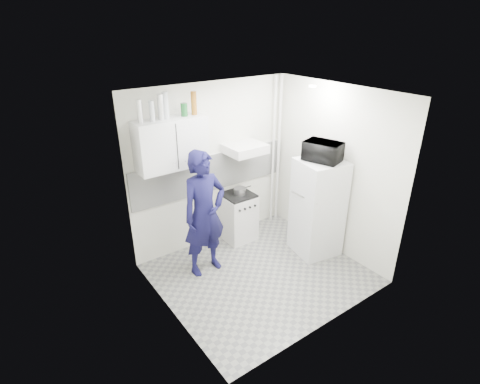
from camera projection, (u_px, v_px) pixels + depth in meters
floor at (260, 273)px, 5.50m from camera, size 2.80×2.80×0.00m
ceiling at (265, 94)px, 4.41m from camera, size 2.80×2.80×0.00m
wall_back at (212, 166)px, 5.87m from camera, size 2.80×0.00×2.80m
wall_left at (165, 224)px, 4.21m from camera, size 0.00×2.60×2.60m
wall_right at (334, 171)px, 5.69m from camera, size 0.00×2.60×2.60m
person at (204, 214)px, 5.23m from camera, size 0.70×0.48×1.85m
stove at (238, 217)px, 6.24m from camera, size 0.50×0.50×0.79m
fridge at (317, 208)px, 5.75m from camera, size 0.74×0.74×1.53m
stove_top at (238, 195)px, 6.06m from camera, size 0.48×0.48×0.03m
saucepan at (240, 191)px, 6.03m from camera, size 0.20×0.20×0.11m
microwave at (323, 151)px, 5.37m from camera, size 0.60×0.49×0.29m
bottle_a at (140, 111)px, 4.70m from camera, size 0.07×0.07×0.29m
bottle_b at (152, 111)px, 4.79m from camera, size 0.07×0.07×0.26m
bottle_c at (161, 107)px, 4.84m from camera, size 0.08×0.08×0.33m
bottle_d at (166, 106)px, 4.88m from camera, size 0.08×0.08×0.35m
canister_b at (184, 110)px, 5.05m from camera, size 0.09×0.09×0.18m
bottle_e at (194, 103)px, 5.10m from camera, size 0.08×0.08×0.32m
upper_cabinet at (171, 144)px, 5.12m from camera, size 1.00×0.35×0.70m
range_hood at (245, 149)px, 5.81m from camera, size 0.60×0.50×0.14m
backsplash at (213, 172)px, 5.90m from camera, size 2.74×0.03×0.60m
pipe_a at (278, 152)px, 6.50m from camera, size 0.05×0.05×2.60m
pipe_b at (273, 153)px, 6.44m from camera, size 0.04×0.04×2.60m
ceiling_spot_fixture at (313, 86)px, 5.09m from camera, size 0.10×0.10×0.02m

